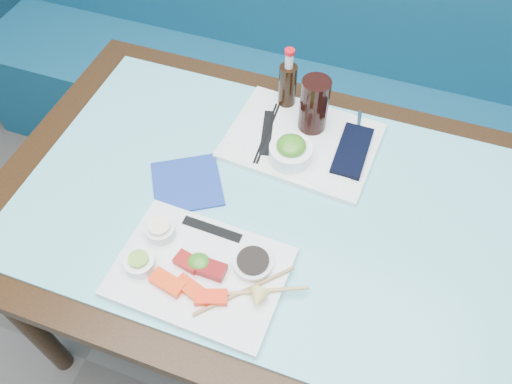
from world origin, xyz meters
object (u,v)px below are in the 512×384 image
(cola_bottle_body, at_px, (287,87))
(blue_napkin, at_px, (187,184))
(sashimi_plate, at_px, (200,272))
(booth_bench, at_px, (336,98))
(seaweed_bowl, at_px, (291,153))
(cola_glass, at_px, (314,105))
(serving_tray, at_px, (302,141))
(dining_table, at_px, (272,224))

(cola_bottle_body, relative_size, blue_napkin, 0.83)
(sashimi_plate, bearing_deg, booth_bench, 87.26)
(booth_bench, bearing_deg, sashimi_plate, -94.75)
(seaweed_bowl, xyz_separation_m, blue_napkin, (-0.22, -0.16, -0.03))
(booth_bench, distance_m, seaweed_bowl, 0.82)
(seaweed_bowl, distance_m, blue_napkin, 0.27)
(cola_bottle_body, bearing_deg, seaweed_bowl, -69.84)
(cola_glass, height_order, cola_bottle_body, cola_glass)
(serving_tray, relative_size, seaweed_bowl, 3.49)
(cola_glass, height_order, blue_napkin, cola_glass)
(cola_bottle_body, bearing_deg, serving_tray, -55.82)
(serving_tray, xyz_separation_m, cola_bottle_body, (-0.08, 0.12, 0.06))
(dining_table, relative_size, cola_glass, 8.99)
(serving_tray, bearing_deg, sashimi_plate, -98.42)
(cola_bottle_body, bearing_deg, dining_table, -78.01)
(seaweed_bowl, xyz_separation_m, cola_bottle_body, (-0.07, 0.20, 0.03))
(sashimi_plate, distance_m, serving_tray, 0.46)
(serving_tray, height_order, cola_bottle_body, cola_bottle_body)
(booth_bench, relative_size, seaweed_bowl, 27.12)
(serving_tray, distance_m, blue_napkin, 0.33)
(booth_bench, bearing_deg, cola_glass, -87.91)
(dining_table, bearing_deg, sashimi_plate, -110.81)
(booth_bench, xyz_separation_m, dining_table, (0.00, -0.84, 0.29))
(dining_table, relative_size, cola_bottle_body, 10.04)
(sashimi_plate, bearing_deg, dining_table, 71.20)
(seaweed_bowl, height_order, blue_napkin, seaweed_bowl)
(dining_table, xyz_separation_m, serving_tray, (0.01, 0.21, 0.10))
(dining_table, height_order, serving_tray, serving_tray)
(cola_glass, bearing_deg, dining_table, -94.42)
(cola_bottle_body, bearing_deg, booth_bench, 82.01)
(cola_glass, relative_size, blue_napkin, 0.93)
(booth_bench, bearing_deg, seaweed_bowl, -89.94)
(seaweed_bowl, bearing_deg, cola_glass, 81.25)
(serving_tray, bearing_deg, dining_table, -88.74)
(sashimi_plate, relative_size, blue_napkin, 2.19)
(blue_napkin, bearing_deg, cola_bottle_body, 66.99)
(sashimi_plate, height_order, serving_tray, sashimi_plate)
(cola_bottle_body, xyz_separation_m, blue_napkin, (-0.15, -0.35, -0.07))
(sashimi_plate, bearing_deg, seaweed_bowl, 78.46)
(serving_tray, relative_size, blue_napkin, 2.30)
(cola_glass, bearing_deg, serving_tray, -100.30)
(booth_bench, distance_m, cola_glass, 0.74)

